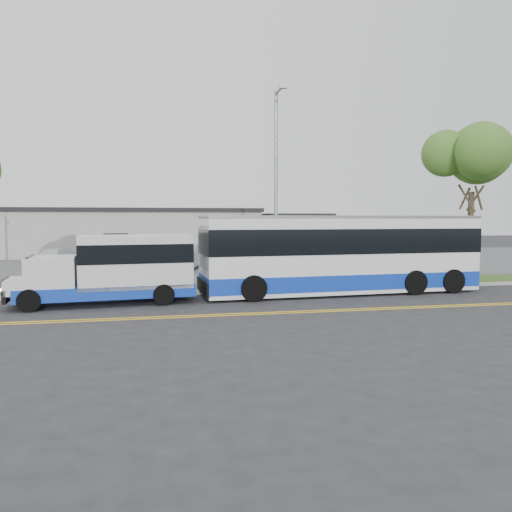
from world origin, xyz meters
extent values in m
plane|color=#28282B|center=(0.00, 0.00, 0.00)|extent=(140.00, 140.00, 0.00)
cube|color=yellow|center=(0.00, -3.85, 0.01)|extent=(70.00, 0.12, 0.01)
cube|color=yellow|center=(0.00, -4.15, 0.01)|extent=(70.00, 0.12, 0.01)
cube|color=#9E9B93|center=(0.00, 1.10, 0.07)|extent=(80.00, 0.30, 0.15)
cube|color=#37551C|center=(0.00, 2.90, 0.05)|extent=(80.00, 3.30, 0.10)
cube|color=#4C4C4F|center=(0.00, 17.00, 0.05)|extent=(80.00, 25.00, 0.10)
cube|color=#9E9E99|center=(-6.00, 27.00, 2.00)|extent=(25.00, 10.00, 4.00)
cube|color=black|center=(-6.00, 27.00, 4.17)|extent=(25.40, 10.40, 0.35)
cube|color=black|center=(-6.00, 22.05, 1.10)|extent=(2.00, 0.15, 2.20)
cube|color=brown|center=(10.50, 26.00, 1.80)|extent=(6.00, 7.00, 3.60)
cube|color=black|center=(10.50, 26.00, 3.75)|extent=(6.30, 7.30, 0.30)
cylinder|color=#352A1D|center=(14.00, 3.00, 2.48)|extent=(0.32, 0.32, 4.76)
ellipsoid|color=#446E26|center=(14.00, 3.00, 6.22)|extent=(5.20, 5.20, 4.42)
cylinder|color=gray|center=(3.00, 2.80, 4.85)|extent=(0.18, 0.18, 9.50)
cylinder|color=gray|center=(3.00, 2.10, 9.50)|extent=(0.12, 1.40, 0.12)
cube|color=gray|center=(3.00, 1.45, 9.45)|extent=(0.35, 0.18, 0.12)
cube|color=#1035B0|center=(-4.80, -0.65, 0.55)|extent=(6.94, 2.93, 0.50)
cube|color=silver|center=(-3.71, -0.54, 1.69)|extent=(4.57, 2.69, 2.08)
cube|color=black|center=(-3.71, -0.54, 2.04)|extent=(4.59, 2.74, 0.74)
cube|color=silver|center=(-6.87, -0.85, 1.34)|extent=(1.98, 2.30, 1.19)
cube|color=black|center=(-7.61, -0.92, 1.54)|extent=(0.28, 1.89, 0.89)
cube|color=silver|center=(-7.96, -0.96, 0.84)|extent=(1.18, 2.12, 0.55)
cube|color=black|center=(-8.40, -1.00, 0.55)|extent=(0.34, 2.04, 0.50)
sphere|color=#FFD88C|center=(-8.38, -1.75, 0.79)|extent=(0.22, 0.22, 0.20)
sphere|color=#FFD88C|center=(-8.52, -0.26, 0.79)|extent=(0.22, 0.22, 0.20)
cylinder|color=black|center=(-7.46, -1.99, 0.42)|extent=(0.86, 0.36, 0.83)
cylinder|color=black|center=(-7.67, 0.15, 0.42)|extent=(0.86, 0.36, 0.83)
cylinder|color=black|center=(-2.62, -1.51, 0.42)|extent=(0.86, 0.36, 0.83)
cylinder|color=black|center=(-2.82, 0.62, 0.42)|extent=(0.86, 0.36, 0.83)
cube|color=white|center=(5.41, 0.18, 1.78)|extent=(12.76, 3.52, 3.33)
cube|color=#1035B0|center=(5.41, 0.18, 0.63)|extent=(12.79, 3.55, 0.69)
cube|color=black|center=(5.41, 0.18, 2.41)|extent=(12.81, 3.57, 1.09)
cube|color=black|center=(-0.84, -0.14, 2.18)|extent=(0.25, 2.64, 1.84)
cube|color=black|center=(-0.92, -0.14, 0.52)|extent=(0.29, 2.87, 0.57)
cube|color=gray|center=(5.41, 0.18, 3.47)|extent=(12.76, 3.52, 0.14)
cylinder|color=black|center=(1.01, -1.40, 0.55)|extent=(1.12, 0.42, 1.10)
cylinder|color=black|center=(0.87, 1.30, 0.55)|extent=(1.12, 0.42, 1.10)
cylinder|color=black|center=(8.46, -1.01, 0.55)|extent=(1.12, 0.42, 1.10)
cylinder|color=black|center=(8.32, 1.69, 0.55)|extent=(1.12, 0.42, 1.10)
cylinder|color=black|center=(10.41, -0.91, 0.55)|extent=(1.12, 0.42, 1.10)
cylinder|color=black|center=(10.27, 1.79, 0.55)|extent=(1.12, 0.42, 1.10)
imported|color=black|center=(-3.96, 4.00, 0.93)|extent=(0.72, 0.64, 1.66)
imported|color=#9EA0A4|center=(-1.00, 11.22, 0.89)|extent=(2.93, 5.08, 1.58)
imported|color=silver|center=(-9.75, 15.10, 0.74)|extent=(3.11, 4.77, 1.29)
sphere|color=white|center=(-4.26, 3.75, 0.26)|extent=(0.32, 0.32, 0.32)
sphere|color=white|center=(-3.66, 4.25, 0.26)|extent=(0.32, 0.32, 0.32)
camera|label=1|loc=(-3.03, -21.27, 3.38)|focal=35.00mm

